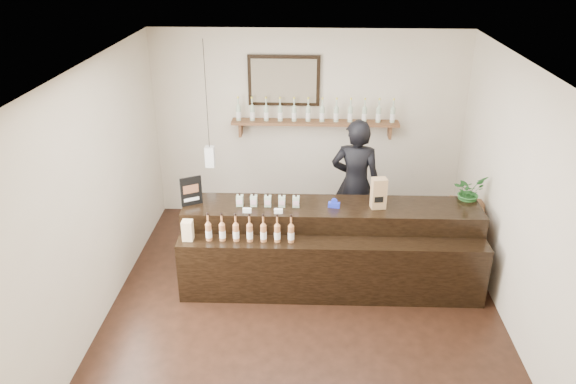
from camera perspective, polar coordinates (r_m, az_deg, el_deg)
The scene contains 10 objects.
ground at distance 6.68m, azimuth 1.58°, elevation -11.71°, with size 5.00×5.00×0.00m, color black.
room_shell at distance 5.83m, azimuth 1.77°, elevation 1.87°, with size 5.00×5.00×5.00m.
back_wall_decor at distance 8.05m, azimuth 1.00°, elevation 8.83°, with size 2.66×0.96×1.69m.
counter at distance 6.90m, azimuth 4.31°, elevation -5.80°, with size 3.58×0.99×1.17m.
promo_sign at distance 6.78m, azimuth -9.80°, elevation 0.09°, with size 0.24×0.14×0.36m.
paper_bag at distance 6.70m, azimuth 9.19°, elevation -0.12°, with size 0.19×0.15×0.38m.
tape_dispenser at distance 6.70m, azimuth 4.70°, elevation -1.21°, with size 0.14×0.07×0.11m.
side_cabinet at distance 7.52m, azimuth 17.24°, elevation -4.46°, with size 0.58×0.69×0.87m.
potted_plant at distance 7.24m, azimuth 17.88°, elevation 0.03°, with size 0.38×0.33×0.42m, color #276227.
shopkeeper at distance 7.54m, azimuth 6.90°, elevation 1.63°, with size 0.75×0.49×2.05m, color black.
Camera 1 is at (0.06, -5.36, 3.98)m, focal length 35.00 mm.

